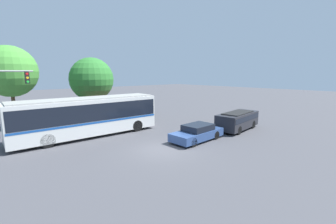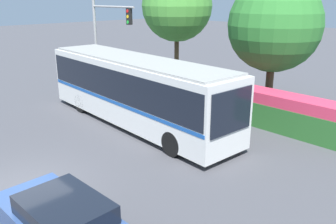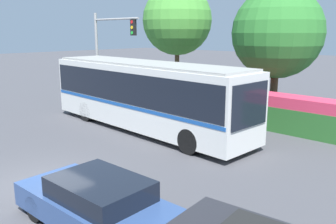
{
  "view_description": "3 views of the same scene",
  "coord_description": "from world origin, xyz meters",
  "px_view_note": "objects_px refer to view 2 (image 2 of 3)",
  "views": [
    {
      "loc": [
        -9.64,
        -11.21,
        5.11
      ],
      "look_at": [
        2.69,
        2.5,
        1.97
      ],
      "focal_mm": 24.12,
      "sensor_mm": 36.0,
      "label": 1
    },
    {
      "loc": [
        10.4,
        -3.38,
        5.84
      ],
      "look_at": [
        1.19,
        5.38,
        1.7
      ],
      "focal_mm": 37.77,
      "sensor_mm": 36.0,
      "label": 2
    },
    {
      "loc": [
        9.78,
        -4.6,
        4.53
      ],
      "look_at": [
        2.0,
        3.62,
        2.0
      ],
      "focal_mm": 38.14,
      "sensor_mm": 36.0,
      "label": 3
    }
  ],
  "objects_px": {
    "city_bus": "(135,87)",
    "street_tree_left": "(177,6)",
    "sedan_foreground": "(64,223)",
    "street_tree_centre": "(275,25)",
    "traffic_light_pole": "(105,33)"
  },
  "relations": [
    {
      "from": "traffic_light_pole",
      "to": "street_tree_left",
      "type": "relative_size",
      "value": 0.75
    },
    {
      "from": "street_tree_centre",
      "to": "street_tree_left",
      "type": "bearing_deg",
      "value": 177.08
    },
    {
      "from": "city_bus",
      "to": "street_tree_left",
      "type": "distance_m",
      "value": 8.71
    },
    {
      "from": "city_bus",
      "to": "sedan_foreground",
      "type": "height_order",
      "value": "city_bus"
    },
    {
      "from": "sedan_foreground",
      "to": "traffic_light_pole",
      "type": "height_order",
      "value": "traffic_light_pole"
    },
    {
      "from": "street_tree_left",
      "to": "street_tree_centre",
      "type": "distance_m",
      "value": 7.4
    },
    {
      "from": "city_bus",
      "to": "sedan_foreground",
      "type": "distance_m",
      "value": 8.94
    },
    {
      "from": "street_tree_left",
      "to": "street_tree_centre",
      "type": "relative_size",
      "value": 1.11
    },
    {
      "from": "sedan_foreground",
      "to": "street_tree_left",
      "type": "xyz_separation_m",
      "value": [
        -9.81,
        13.63,
        4.69
      ]
    },
    {
      "from": "city_bus",
      "to": "street_tree_left",
      "type": "bearing_deg",
      "value": 123.49
    },
    {
      "from": "traffic_light_pole",
      "to": "street_tree_centre",
      "type": "xyz_separation_m",
      "value": [
        9.35,
        3.92,
        0.77
      ]
    },
    {
      "from": "city_bus",
      "to": "street_tree_left",
      "type": "height_order",
      "value": "street_tree_left"
    },
    {
      "from": "city_bus",
      "to": "sedan_foreground",
      "type": "xyz_separation_m",
      "value": [
        5.7,
        -6.78,
        -1.21
      ]
    },
    {
      "from": "traffic_light_pole",
      "to": "street_tree_left",
      "type": "height_order",
      "value": "street_tree_left"
    },
    {
      "from": "traffic_light_pole",
      "to": "city_bus",
      "type": "bearing_deg",
      "value": -22.67
    }
  ]
}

